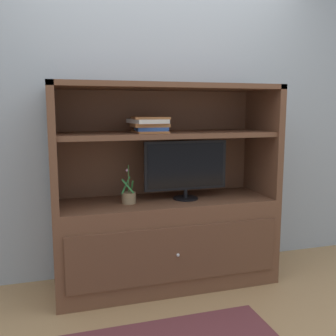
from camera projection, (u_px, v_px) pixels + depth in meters
The scene contains 6 objects.
ground_plane at pixel (183, 307), 2.62m from camera, with size 8.00×8.00×0.00m, color tan.
painted_rear_wall at pixel (154, 102), 3.12m from camera, with size 6.00×0.10×2.80m, color #9EA8B2.
media_console at pixel (166, 221), 2.93m from camera, with size 1.67×0.58×1.52m.
tv_monitor at pixel (186, 168), 2.88m from camera, with size 0.65×0.19×0.45m.
potted_plant at pixel (129, 197), 2.78m from camera, with size 0.11×0.11×0.28m.
magazine_stack at pixel (149, 124), 2.77m from camera, with size 0.29×0.33×0.11m.
Camera 1 is at (-0.80, -2.32, 1.34)m, focal length 40.84 mm.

